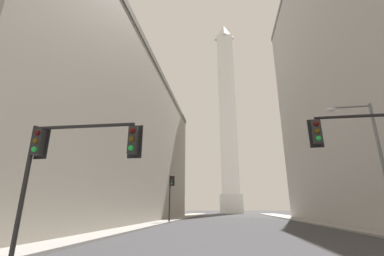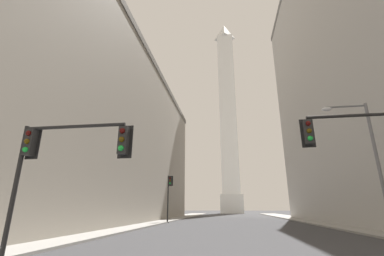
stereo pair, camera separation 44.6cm
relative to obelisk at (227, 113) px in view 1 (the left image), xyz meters
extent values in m
cube|color=gray|center=(-11.20, -58.80, -37.34)|extent=(5.00, 110.24, 0.15)
cube|color=gray|center=(11.20, -58.80, -37.34)|extent=(5.00, 110.24, 0.15)
cube|color=gray|center=(-23.57, -59.85, -26.19)|extent=(25.00, 52.83, 22.45)
cube|color=#605B52|center=(-23.57, -59.85, -14.51)|extent=(25.25, 53.35, 0.90)
cube|color=silver|center=(0.00, 0.00, -34.24)|extent=(7.88, 7.88, 6.34)
cube|color=white|center=(0.00, 0.00, 1.27)|extent=(6.30, 6.30, 64.69)
pyramid|color=white|center=(0.00, 0.00, 37.08)|extent=(6.30, 6.30, 6.93)
cylinder|color=black|center=(-8.86, -85.48, -34.85)|extent=(0.18, 0.18, 5.12)
cube|color=black|center=(-8.57, -85.48, -33.00)|extent=(0.35, 0.35, 1.10)
cube|color=black|center=(-8.57, -85.30, -33.00)|extent=(0.58, 0.04, 1.32)
sphere|color=#410907|center=(-8.58, -85.67, -32.66)|extent=(0.22, 0.22, 0.22)
sphere|color=#483506|center=(-8.58, -85.67, -33.00)|extent=(0.22, 0.22, 0.22)
sphere|color=green|center=(-8.58, -85.67, -33.34)|extent=(0.22, 0.22, 0.22)
cylinder|color=black|center=(-6.71, -85.48, -32.40)|extent=(4.30, 0.14, 0.14)
sphere|color=black|center=(-8.86, -85.48, -32.40)|extent=(0.18, 0.18, 0.18)
cube|color=black|center=(-4.56, -85.48, -33.07)|extent=(0.35, 0.35, 1.10)
cube|color=black|center=(-4.56, -85.30, -33.07)|extent=(0.58, 0.04, 1.32)
sphere|color=#410907|center=(-4.57, -85.67, -32.73)|extent=(0.22, 0.22, 0.22)
sphere|color=#483506|center=(-4.57, -85.67, -33.07)|extent=(0.22, 0.22, 0.22)
sphere|color=green|center=(-4.57, -85.67, -33.41)|extent=(0.22, 0.22, 0.22)
cylinder|color=black|center=(-8.80, -59.92, -34.37)|extent=(0.18, 0.18, 6.09)
cylinder|color=#262626|center=(-8.80, -59.92, -37.36)|extent=(0.40, 0.40, 0.10)
cube|color=black|center=(-8.51, -59.92, -32.02)|extent=(0.37, 0.37, 1.10)
cube|color=black|center=(-8.49, -59.74, -32.02)|extent=(0.58, 0.08, 1.32)
sphere|color=#410907|center=(-8.53, -60.11, -31.68)|extent=(0.22, 0.22, 0.22)
sphere|color=#483506|center=(-8.53, -60.11, -32.02)|extent=(0.22, 0.22, 0.22)
sphere|color=green|center=(-8.53, -60.11, -32.36)|extent=(0.22, 0.22, 0.22)
cylinder|color=black|center=(5.65, -83.12, -31.67)|extent=(5.33, 0.14, 0.14)
cube|color=black|center=(2.98, -83.12, -32.34)|extent=(0.36, 0.36, 1.10)
cube|color=black|center=(3.00, -82.94, -32.34)|extent=(0.58, 0.07, 1.32)
sphere|color=#410907|center=(2.97, -83.31, -32.00)|extent=(0.22, 0.22, 0.22)
sphere|color=#483506|center=(2.97, -83.31, -32.34)|extent=(0.22, 0.22, 0.22)
sphere|color=green|center=(2.97, -83.31, -32.68)|extent=(0.22, 0.22, 0.22)
cylinder|color=slate|center=(8.64, -77.30, -33.15)|extent=(0.20, 0.20, 8.52)
cylinder|color=slate|center=(7.40, -77.30, -29.04)|extent=(2.46, 0.12, 0.12)
sphere|color=slate|center=(8.64, -77.30, -29.04)|extent=(0.20, 0.20, 0.20)
ellipsoid|color=silver|center=(6.17, -77.30, -29.16)|extent=(0.64, 0.36, 0.26)
camera|label=1|loc=(-1.02, -94.70, -35.56)|focal=24.00mm
camera|label=2|loc=(-0.57, -94.64, -35.56)|focal=24.00mm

